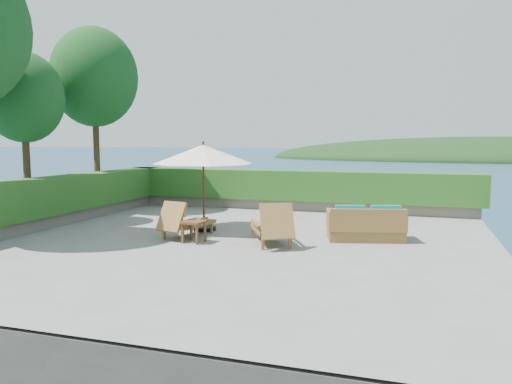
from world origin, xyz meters
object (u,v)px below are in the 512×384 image
(side_table, at_px, (194,225))
(wicker_loveseat, at_px, (366,226))
(lounge_right, at_px, (272,226))
(patio_umbrella, at_px, (203,155))
(lounge_left, at_px, (185,222))

(side_table, bearing_deg, wicker_loveseat, 21.30)
(lounge_right, bearing_deg, patio_umbrella, 123.84)
(lounge_right, distance_m, wicker_loveseat, 2.30)
(lounge_left, bearing_deg, patio_umbrella, 98.23)
(patio_umbrella, height_order, wicker_loveseat, patio_umbrella)
(lounge_left, xyz_separation_m, lounge_right, (2.29, -0.20, 0.04))
(lounge_left, relative_size, lounge_right, 0.90)
(side_table, height_order, wicker_loveseat, wicker_loveseat)
(patio_umbrella, height_order, lounge_right, patio_umbrella)
(side_table, bearing_deg, lounge_right, 10.28)
(wicker_loveseat, bearing_deg, side_table, -173.01)
(lounge_left, relative_size, side_table, 3.24)
(patio_umbrella, relative_size, lounge_right, 1.69)
(lounge_left, distance_m, lounge_right, 2.30)
(patio_umbrella, relative_size, lounge_left, 1.88)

